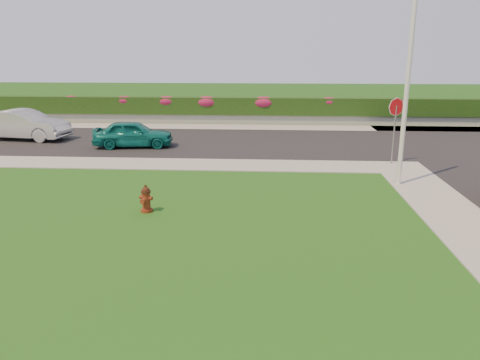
# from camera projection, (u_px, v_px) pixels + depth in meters

# --- Properties ---
(ground) EXTENTS (120.00, 120.00, 0.00)m
(ground) POSITION_uv_depth(u_px,v_px,m) (196.00, 257.00, 10.81)
(ground) COLOR black
(ground) RESTS_ON ground
(street_far) EXTENTS (26.00, 8.00, 0.04)m
(street_far) POSITION_uv_depth(u_px,v_px,m) (143.00, 141.00, 24.57)
(street_far) COLOR black
(street_far) RESTS_ON ground
(sidewalk_far) EXTENTS (24.00, 2.00, 0.04)m
(sidewalk_far) POSITION_uv_depth(u_px,v_px,m) (88.00, 163.00, 19.82)
(sidewalk_far) COLOR gray
(sidewalk_far) RESTS_ON ground
(curb_corner) EXTENTS (2.00, 2.00, 0.04)m
(curb_corner) POSITION_uv_depth(u_px,v_px,m) (400.00, 167.00, 19.03)
(curb_corner) COLOR gray
(curb_corner) RESTS_ON ground
(sidewalk_beyond) EXTENTS (34.00, 2.00, 0.04)m
(sidewalk_beyond) POSITION_uv_depth(u_px,v_px,m) (227.00, 127.00, 29.13)
(sidewalk_beyond) COLOR gray
(sidewalk_beyond) RESTS_ON ground
(retaining_wall) EXTENTS (34.00, 0.40, 0.60)m
(retaining_wall) POSITION_uv_depth(u_px,v_px,m) (229.00, 119.00, 30.50)
(retaining_wall) COLOR gray
(retaining_wall) RESTS_ON ground
(hedge) EXTENTS (32.00, 0.90, 1.10)m
(hedge) POSITION_uv_depth(u_px,v_px,m) (229.00, 106.00, 30.37)
(hedge) COLOR black
(hedge) RESTS_ON retaining_wall
(fire_hydrant) EXTENTS (0.43, 0.41, 0.82)m
(fire_hydrant) POSITION_uv_depth(u_px,v_px,m) (146.00, 199.00, 13.77)
(fire_hydrant) COLOR #581E0D
(fire_hydrant) RESTS_ON ground
(sedan_teal) EXTENTS (3.99, 2.03, 1.30)m
(sedan_teal) POSITION_uv_depth(u_px,v_px,m) (133.00, 134.00, 22.86)
(sedan_teal) COLOR #0D645D
(sedan_teal) RESTS_ON street_far
(sedan_silver) EXTENTS (4.94, 2.28, 1.57)m
(sedan_silver) POSITION_uv_depth(u_px,v_px,m) (24.00, 125.00, 24.76)
(sedan_silver) COLOR #ADB0B5
(sedan_silver) RESTS_ON street_far
(utility_pole) EXTENTS (0.16, 0.16, 6.56)m
(utility_pole) POSITION_uv_depth(u_px,v_px,m) (407.00, 92.00, 15.74)
(utility_pole) COLOR silver
(utility_pole) RESTS_ON ground
(stop_sign) EXTENTS (0.69, 0.34, 2.79)m
(stop_sign) POSITION_uv_depth(u_px,v_px,m) (396.00, 115.00, 19.10)
(stop_sign) COLOR slate
(stop_sign) RESTS_ON ground
(flower_clump_a) EXTENTS (1.08, 0.69, 0.54)m
(flower_clump_a) POSITION_uv_depth(u_px,v_px,m) (71.00, 100.00, 30.81)
(flower_clump_a) COLOR #A11B42
(flower_clump_a) RESTS_ON hedge
(flower_clump_b) EXTENTS (1.23, 0.79, 0.61)m
(flower_clump_b) POSITION_uv_depth(u_px,v_px,m) (124.00, 101.00, 30.61)
(flower_clump_b) COLOR #A11B42
(flower_clump_b) RESTS_ON hedge
(flower_clump_c) EXTENTS (1.35, 0.87, 0.68)m
(flower_clump_c) POSITION_uv_depth(u_px,v_px,m) (167.00, 101.00, 30.44)
(flower_clump_c) COLOR #A11B42
(flower_clump_c) RESTS_ON hedge
(flower_clump_d) EXTENTS (1.51, 0.97, 0.76)m
(flower_clump_d) POSITION_uv_depth(u_px,v_px,m) (207.00, 102.00, 30.29)
(flower_clump_d) COLOR #A11B42
(flower_clump_d) RESTS_ON hedge
(flower_clump_e) EXTENTS (1.53, 0.98, 0.76)m
(flower_clump_e) POSITION_uv_depth(u_px,v_px,m) (263.00, 102.00, 30.07)
(flower_clump_e) COLOR #A11B42
(flower_clump_e) RESTS_ON hedge
(flower_clump_f) EXTENTS (1.18, 0.76, 0.59)m
(flower_clump_f) POSITION_uv_depth(u_px,v_px,m) (329.00, 102.00, 29.80)
(flower_clump_f) COLOR #A11B42
(flower_clump_f) RESTS_ON hedge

